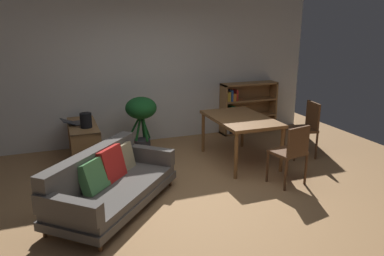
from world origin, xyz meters
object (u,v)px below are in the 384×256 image
object	(u,v)px
fabric_couch	(109,182)
open_laptop	(76,122)
bookshelf	(244,108)
dining_table	(240,121)
dining_chair_near	(305,126)
desk_speaker	(86,120)
potted_floor_plant	(141,114)
dining_chair_far	(291,151)
media_console	(84,143)

from	to	relation	value
fabric_couch	open_laptop	distance (m)	1.88
fabric_couch	bookshelf	bearing A→B (deg)	36.86
open_laptop	dining_table	xyz separation A→B (m)	(2.50, -0.98, 0.03)
open_laptop	dining_chair_near	world-z (taller)	dining_chair_near
open_laptop	desk_speaker	size ratio (longest dim) A/B	1.93
fabric_couch	potted_floor_plant	xyz separation A→B (m)	(0.84, 1.78, 0.38)
open_laptop	dining_chair_far	distance (m)	3.44
desk_speaker	dining_chair_far	bearing A→B (deg)	-34.76
media_console	dining_chair_far	distance (m)	3.31
dining_table	bookshelf	xyz separation A→B (m)	(0.87, 1.50, -0.17)
potted_floor_plant	bookshelf	size ratio (longest dim) A/B	0.85
fabric_couch	desk_speaker	distance (m)	1.61
open_laptop	dining_chair_far	xyz separation A→B (m)	(2.73, -2.08, -0.14)
dining_chair_far	dining_table	bearing A→B (deg)	101.93
dining_chair_near	dining_chair_far	distance (m)	1.31
fabric_couch	dining_chair_far	world-z (taller)	dining_chair_far
dining_table	potted_floor_plant	bearing A→B (deg)	146.82
open_laptop	desk_speaker	xyz separation A→B (m)	(0.14, -0.28, 0.09)
open_laptop	potted_floor_plant	size ratio (longest dim) A/B	0.45
dining_chair_near	bookshelf	distance (m)	1.69
desk_speaker	dining_table	world-z (taller)	desk_speaker
dining_table	desk_speaker	bearing A→B (deg)	163.37
dining_table	dining_chair_far	bearing A→B (deg)	-78.07
potted_floor_plant	dining_chair_near	size ratio (longest dim) A/B	1.07
media_console	desk_speaker	bearing A→B (deg)	-76.39
fabric_couch	potted_floor_plant	world-z (taller)	potted_floor_plant
media_console	dining_chair_near	xyz separation A→B (m)	(3.56, -1.06, 0.23)
media_console	dining_chair_near	bearing A→B (deg)	-16.56
desk_speaker	potted_floor_plant	distance (m)	0.97
dining_chair_far	dining_chair_near	bearing A→B (deg)	45.07
dining_table	bookshelf	bearing A→B (deg)	59.79
fabric_couch	potted_floor_plant	size ratio (longest dim) A/B	1.92
media_console	bookshelf	distance (m)	3.34
media_console	bookshelf	bearing A→B (deg)	10.47
open_laptop	desk_speaker	distance (m)	0.32
dining_table	dining_chair_far	distance (m)	1.13
desk_speaker	potted_floor_plant	xyz separation A→B (m)	(0.94, 0.22, -0.04)
media_console	open_laptop	world-z (taller)	open_laptop
desk_speaker	dining_chair_near	bearing A→B (deg)	-13.93
bookshelf	media_console	bearing A→B (deg)	-169.53
dining_chair_near	dining_chair_far	size ratio (longest dim) A/B	1.07
open_laptop	dining_chair_far	bearing A→B (deg)	-37.26
dining_chair_near	bookshelf	bearing A→B (deg)	99.67
media_console	dining_table	bearing A→B (deg)	-20.34
media_console	dining_table	world-z (taller)	dining_table
fabric_couch	media_console	world-z (taller)	fabric_couch
potted_floor_plant	open_laptop	bearing A→B (deg)	177.15
potted_floor_plant	bookshelf	bearing A→B (deg)	13.90
potted_floor_plant	desk_speaker	bearing A→B (deg)	-166.54
potted_floor_plant	dining_chair_far	world-z (taller)	potted_floor_plant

